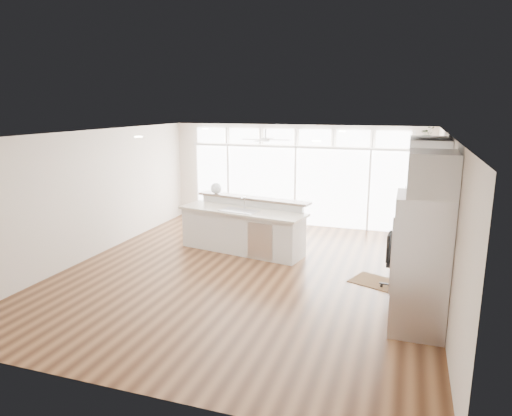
% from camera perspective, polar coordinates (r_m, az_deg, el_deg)
% --- Properties ---
extents(floor, '(7.00, 8.00, 0.02)m').
position_cam_1_polar(floor, '(9.01, -1.17, -8.16)').
color(floor, '#432614').
rests_on(floor, ground).
extents(ceiling, '(7.00, 8.00, 0.02)m').
position_cam_1_polar(ceiling, '(8.43, -1.25, 9.30)').
color(ceiling, silver).
rests_on(ceiling, wall_back).
extents(wall_back, '(7.00, 0.04, 2.70)m').
position_cam_1_polar(wall_back, '(12.40, 5.05, 4.10)').
color(wall_back, beige).
rests_on(wall_back, floor).
extents(wall_front, '(7.00, 0.04, 2.70)m').
position_cam_1_polar(wall_front, '(5.19, -16.44, -8.78)').
color(wall_front, beige).
rests_on(wall_front, floor).
extents(wall_left, '(0.04, 8.00, 2.70)m').
position_cam_1_polar(wall_left, '(10.32, -19.84, 1.62)').
color(wall_left, beige).
rests_on(wall_left, floor).
extents(wall_right, '(0.04, 8.00, 2.70)m').
position_cam_1_polar(wall_right, '(8.16, 22.61, -1.40)').
color(wall_right, beige).
rests_on(wall_right, floor).
extents(glass_wall, '(5.80, 0.06, 2.08)m').
position_cam_1_polar(glass_wall, '(12.39, 4.96, 2.68)').
color(glass_wall, white).
rests_on(glass_wall, wall_back).
extents(transom_row, '(5.90, 0.06, 0.40)m').
position_cam_1_polar(transom_row, '(12.23, 5.08, 8.83)').
color(transom_row, white).
rests_on(transom_row, wall_back).
extents(desk_window, '(0.04, 0.85, 0.85)m').
position_cam_1_polar(desk_window, '(8.41, 22.33, 0.42)').
color(desk_window, white).
rests_on(desk_window, wall_right).
extents(ceiling_fan, '(1.16, 1.16, 0.32)m').
position_cam_1_polar(ceiling_fan, '(11.25, 1.20, 9.05)').
color(ceiling_fan, white).
rests_on(ceiling_fan, ceiling).
extents(recessed_lights, '(3.40, 3.00, 0.02)m').
position_cam_1_polar(recessed_lights, '(8.62, -0.79, 9.25)').
color(recessed_lights, white).
rests_on(recessed_lights, ceiling).
extents(oven_cabinet, '(0.64, 1.20, 2.50)m').
position_cam_1_polar(oven_cabinet, '(9.92, 20.01, 0.60)').
color(oven_cabinet, silver).
rests_on(oven_cabinet, floor).
extents(desk_nook, '(0.72, 1.30, 0.76)m').
position_cam_1_polar(desk_nook, '(8.70, 19.49, -6.97)').
color(desk_nook, silver).
rests_on(desk_nook, floor).
extents(upper_cabinets, '(0.64, 1.30, 0.64)m').
position_cam_1_polar(upper_cabinets, '(8.27, 20.78, 5.98)').
color(upper_cabinets, silver).
rests_on(upper_cabinets, wall_right).
extents(refrigerator, '(0.76, 0.90, 2.00)m').
position_cam_1_polar(refrigerator, '(6.94, 19.84, -6.59)').
color(refrigerator, silver).
rests_on(refrigerator, floor).
extents(fridge_cabinet, '(0.64, 0.90, 0.60)m').
position_cam_1_polar(fridge_cabinet, '(6.64, 21.20, 4.04)').
color(fridge_cabinet, silver).
rests_on(fridge_cabinet, wall_right).
extents(framed_photos, '(0.06, 0.22, 0.80)m').
position_cam_1_polar(framed_photos, '(9.05, 22.02, 0.29)').
color(framed_photos, black).
rests_on(framed_photos, wall_right).
extents(kitchen_island, '(3.07, 1.63, 1.16)m').
position_cam_1_polar(kitchen_island, '(10.13, -1.76, -2.28)').
color(kitchen_island, silver).
rests_on(kitchen_island, floor).
extents(rug, '(1.09, 0.94, 0.01)m').
position_cam_1_polar(rug, '(8.84, 14.89, -8.93)').
color(rug, '#3A2312').
rests_on(rug, floor).
extents(office_chair, '(0.56, 0.53, 1.01)m').
position_cam_1_polar(office_chair, '(8.43, 17.62, -6.55)').
color(office_chair, black).
rests_on(office_chair, floor).
extents(fishbowl, '(0.31, 0.31, 0.26)m').
position_cam_1_polar(fishbowl, '(10.81, -5.00, 2.48)').
color(fishbowl, white).
rests_on(fishbowl, kitchen_island).
extents(monitor, '(0.10, 0.48, 0.40)m').
position_cam_1_polar(monitor, '(8.53, 19.25, -3.27)').
color(monitor, black).
rests_on(monitor, desk_nook).
extents(keyboard, '(0.13, 0.30, 0.01)m').
position_cam_1_polar(keyboard, '(8.58, 18.02, -4.42)').
color(keyboard, white).
rests_on(keyboard, desk_nook).
extents(potted_plant, '(0.31, 0.33, 0.23)m').
position_cam_1_polar(potted_plant, '(9.75, 20.63, 8.47)').
color(potted_plant, '#365B27').
rests_on(potted_plant, oven_cabinet).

